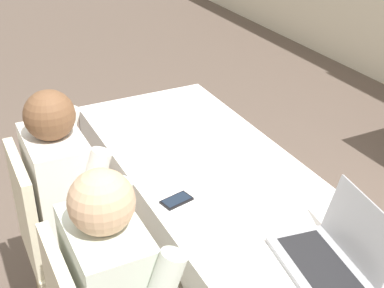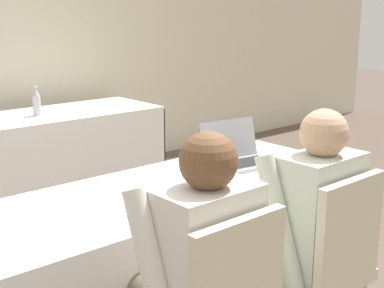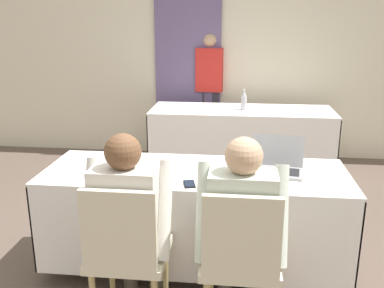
{
  "view_description": "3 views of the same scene",
  "coord_description": "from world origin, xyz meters",
  "views": [
    {
      "loc": [
        1.57,
        -0.97,
        1.98
      ],
      "look_at": [
        0.0,
        -0.19,
        1.0
      ],
      "focal_mm": 50.0,
      "sensor_mm": 36.0,
      "label": 1
    },
    {
      "loc": [
        -1.47,
        -1.89,
        1.56
      ],
      "look_at": [
        0.0,
        -0.19,
        1.0
      ],
      "focal_mm": 50.0,
      "sensor_mm": 36.0,
      "label": 2
    },
    {
      "loc": [
        0.28,
        -2.75,
        1.77
      ],
      "look_at": [
        0.0,
        -0.19,
        1.0
      ],
      "focal_mm": 40.0,
      "sensor_mm": 36.0,
      "label": 3
    }
  ],
  "objects": [
    {
      "name": "cell_phone",
      "position": [
        -0.01,
        -0.26,
        0.76
      ],
      "size": [
        0.09,
        0.13,
        0.01
      ],
      "rotation": [
        0.0,
        0.0,
        0.22
      ],
      "color": "black",
      "rests_on": "conference_table_near"
    },
    {
      "name": "laptop",
      "position": [
        0.55,
        0.05,
        0.8
      ],
      "size": [
        0.39,
        0.33,
        0.23
      ],
      "rotation": [
        0.0,
        0.0,
        -0.15
      ],
      "color": "#99999E",
      "rests_on": "conference_table_near"
    },
    {
      "name": "person_red_shirt",
      "position": [
        -0.1,
        2.78,
        0.91
      ],
      "size": [
        0.36,
        0.23,
        1.59
      ],
      "rotation": [
        0.0,
        0.0,
        -0.1
      ],
      "color": "#33333D",
      "rests_on": "ground_plane"
    },
    {
      "name": "chair_near_left",
      "position": [
        -0.32,
        -0.67,
        0.52
      ],
      "size": [
        0.44,
        0.44,
        0.92
      ],
      "rotation": [
        0.0,
        0.0,
        3.14
      ],
      "color": "tan",
      "rests_on": "ground_plane"
    },
    {
      "name": "paper_beside_laptop",
      "position": [
        -0.41,
        -0.05,
        0.76
      ],
      "size": [
        0.25,
        0.32,
        0.0
      ],
      "rotation": [
        0.0,
        0.0,
        -0.15
      ],
      "color": "white",
      "rests_on": "conference_table_near"
    },
    {
      "name": "person_checkered_shirt",
      "position": [
        -0.32,
        -0.57,
        0.68
      ],
      "size": [
        0.5,
        0.52,
        1.18
      ],
      "rotation": [
        0.0,
        0.0,
        3.14
      ],
      "color": "#665B4C",
      "rests_on": "ground_plane"
    },
    {
      "name": "curtain_panel",
      "position": [
        -0.38,
        2.75,
        1.33
      ],
      "size": [
        0.84,
        0.04,
        2.65
      ],
      "color": "slate",
      "rests_on": "ground_plane"
    },
    {
      "name": "paper_left_edge",
      "position": [
        0.46,
        -0.01,
        0.76
      ],
      "size": [
        0.28,
        0.34,
        0.0
      ],
      "rotation": [
        0.0,
        0.0,
        0.24
      ],
      "color": "white",
      "rests_on": "conference_table_near"
    },
    {
      "name": "conference_table_near",
      "position": [
        0.0,
        0.0,
        0.57
      ],
      "size": [
        2.09,
        0.73,
        0.75
      ],
      "color": "white",
      "rests_on": "ground_plane"
    },
    {
      "name": "water_bottle",
      "position": [
        0.34,
        2.09,
        0.86
      ],
      "size": [
        0.06,
        0.06,
        0.24
      ],
      "color": "#B7B7C1",
      "rests_on": "conference_table_far"
    },
    {
      "name": "chair_near_right",
      "position": [
        0.32,
        -0.67,
        0.52
      ],
      "size": [
        0.44,
        0.44,
        0.92
      ],
      "rotation": [
        0.0,
        0.0,
        3.14
      ],
      "color": "tan",
      "rests_on": "ground_plane"
    },
    {
      "name": "paper_centre_table",
      "position": [
        -0.71,
        0.13,
        0.76
      ],
      "size": [
        0.25,
        0.32,
        0.0
      ],
      "rotation": [
        0.0,
        0.0,
        0.15
      ],
      "color": "white",
      "rests_on": "conference_table_near"
    },
    {
      "name": "person_white_shirt",
      "position": [
        0.32,
        -0.57,
        0.68
      ],
      "size": [
        0.5,
        0.52,
        1.18
      ],
      "rotation": [
        0.0,
        0.0,
        3.14
      ],
      "color": "#665B4C",
      "rests_on": "ground_plane"
    },
    {
      "name": "ground_plane",
      "position": [
        0.0,
        0.0,
        0.0
      ],
      "size": [
        24.0,
        24.0,
        0.0
      ],
      "primitive_type": "plane",
      "color": "brown"
    },
    {
      "name": "wall_back",
      "position": [
        0.0,
        2.81,
        1.35
      ],
      "size": [
        12.0,
        0.06,
        2.7
      ],
      "color": "beige",
      "rests_on": "ground_plane"
    },
    {
      "name": "conference_table_far",
      "position": [
        0.32,
        2.11,
        0.57
      ],
      "size": [
        2.09,
        0.73,
        0.75
      ],
      "color": "white",
      "rests_on": "ground_plane"
    }
  ]
}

